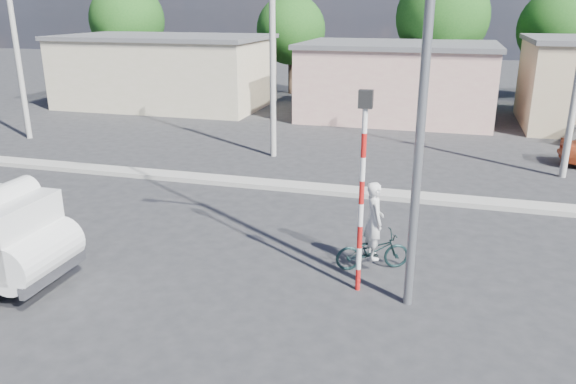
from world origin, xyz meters
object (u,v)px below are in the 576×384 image
(cyclist, at_px, (373,232))
(bicycle, at_px, (372,251))
(traffic_pole, at_px, (362,176))
(streetlight, at_px, (417,61))

(cyclist, bearing_deg, bicycle, -0.00)
(traffic_pole, bearing_deg, streetlight, -17.73)
(streetlight, bearing_deg, cyclist, 118.71)
(cyclist, height_order, traffic_pole, traffic_pole)
(bicycle, distance_m, traffic_pole, 2.42)
(traffic_pole, relative_size, streetlight, 0.48)
(traffic_pole, height_order, streetlight, streetlight)
(bicycle, distance_m, cyclist, 0.46)
(bicycle, relative_size, traffic_pole, 0.40)
(cyclist, xyz_separation_m, streetlight, (0.78, -1.43, 4.04))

